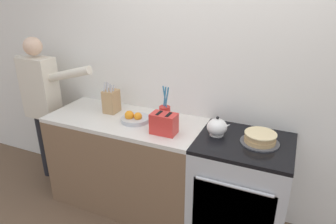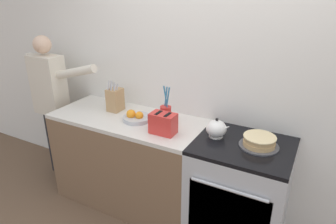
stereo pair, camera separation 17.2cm
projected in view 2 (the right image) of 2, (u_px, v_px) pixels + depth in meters
wall_back at (217, 76)px, 2.51m from camera, size 8.00×0.04×2.60m
counter_cabinet at (129, 160)px, 2.88m from camera, size 1.41×0.62×0.90m
stove_range at (238, 194)px, 2.41m from camera, size 0.73×0.66×0.90m
layer_cake at (259, 142)px, 2.20m from camera, size 0.29×0.29×0.08m
tea_kettle at (217, 129)px, 2.34m from camera, size 0.19×0.16×0.16m
knife_block at (115, 99)px, 2.82m from camera, size 0.12×0.14×0.30m
utensil_crock at (166, 114)px, 2.55m from camera, size 0.10×0.10×0.35m
fruit_bowl at (136, 117)px, 2.63m from camera, size 0.25×0.25×0.10m
toaster at (163, 123)px, 2.39m from camera, size 0.22×0.13×0.17m
person_baker at (51, 96)px, 3.15m from camera, size 0.91×0.20×1.56m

